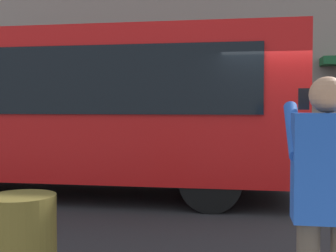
{
  "coord_description": "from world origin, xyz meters",
  "views": [
    {
      "loc": [
        0.89,
        7.73,
        1.67
      ],
      "look_at": [
        2.33,
        -0.71,
        1.3
      ],
      "focal_mm": 48.22,
      "sensor_mm": 36.0,
      "label": 1
    }
  ],
  "objects": [
    {
      "name": "ground_plane",
      "position": [
        0.0,
        0.0,
        0.0
      ],
      "size": [
        60.0,
        60.0,
        0.0
      ],
      "primitive_type": "plane",
      "color": "#232326"
    },
    {
      "name": "rubbish_bin",
      "position": [
        2.64,
        4.43,
        0.56
      ],
      "size": [
        0.55,
        0.55,
        0.82
      ],
      "primitive_type": "cylinder",
      "color": "brown",
      "rests_on": "sidewalk_curb"
    },
    {
      "name": "red_bus",
      "position": [
        4.43,
        -0.44,
        1.68
      ],
      "size": [
        9.05,
        2.54,
        3.08
      ],
      "color": "red",
      "rests_on": "ground_plane"
    },
    {
      "name": "pedestrian_photographer",
      "position": [
        0.4,
        4.89,
        1.14
      ],
      "size": [
        0.53,
        0.52,
        1.7
      ],
      "color": "#4C4238",
      "rests_on": "sidewalk_curb"
    }
  ]
}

